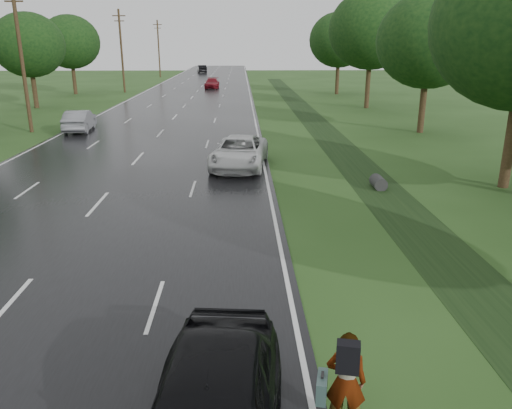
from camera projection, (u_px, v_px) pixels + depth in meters
The scene contains 19 objects.
ground at pixel (6, 309), 11.74m from camera, with size 220.00×220.00×0.00m, color #264619.
road at pixel (189, 101), 54.53m from camera, with size 14.00×180.00×0.04m, color black.
edge_stripe_east at pixel (251, 100), 54.72m from camera, with size 0.12×180.00×0.01m, color silver.
edge_stripe_west at pixel (127, 101), 54.32m from camera, with size 0.12×180.00×0.01m, color silver.
center_line at pixel (189, 100), 54.52m from camera, with size 0.12×180.00×0.01m, color silver.
drainage_ditch at pixel (340, 147), 29.86m from camera, with size 2.20×120.00×0.56m.
utility_pole_mid at pixel (21, 55), 33.64m from camera, with size 1.60×0.26×10.00m.
utility_pole_far at pixel (121, 50), 62.17m from camera, with size 1.60×0.26×10.00m.
utility_pole_distant at pixel (159, 48), 90.70m from camera, with size 1.60×0.26×10.00m.
tree_east_c at pixel (429, 41), 33.21m from camera, with size 7.00×7.00×9.29m.
tree_east_d at pixel (371, 30), 46.20m from camera, with size 8.00×8.00×10.76m.
tree_east_f at pixel (339, 40), 59.75m from camera, with size 7.20×7.20×9.62m.
tree_west_d at pixel (29, 45), 46.62m from camera, with size 6.60×6.60×8.80m.
tree_west_f at pixel (70, 42), 59.82m from camera, with size 7.00×7.00×9.29m.
pedestrian at pixel (345, 380), 7.86m from camera, with size 0.84×0.82×1.76m.
white_pickup at pixel (239, 152), 24.88m from camera, with size 2.51×5.44×1.51m, color silver.
silver_sedan at pixel (79, 121), 35.17m from camera, with size 1.57×4.50×1.48m, color gray.
far_car_red at pixel (212, 83), 69.22m from camera, with size 1.90×4.67×1.35m, color maroon.
far_car_dark at pixel (202, 69), 105.03m from camera, with size 1.69×4.86×1.60m, color black.
Camera 1 is at (5.57, -10.59, 5.97)m, focal length 35.00 mm.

